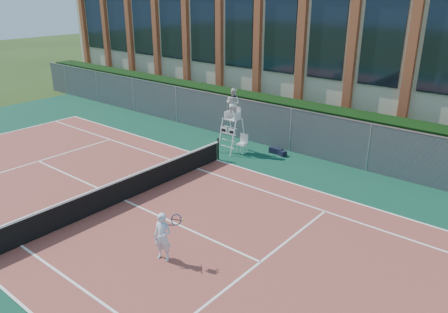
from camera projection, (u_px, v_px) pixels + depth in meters
The scene contains 12 objects.
ground at pixel (125, 201), 16.84m from camera, with size 120.00×120.00×0.00m, color #233814.
apron at pixel (144, 192), 17.56m from camera, with size 36.00×20.00×0.01m, color #0D3B2D.
tennis_court at pixel (124, 200), 16.83m from camera, with size 23.77×10.97×0.02m, color brown.
tennis_net at pixel (123, 188), 16.65m from camera, with size 0.10×11.30×1.10m.
fence at pixel (257, 123), 22.78m from camera, with size 40.00×0.06×2.20m, color #595E60, non-canonical shape.
hedge at pixel (270, 118), 23.64m from camera, with size 40.00×1.40×2.20m, color black.
building at pixel (341, 47), 28.27m from camera, with size 45.00×10.60×8.22m.
umpire_chair at pixel (233, 105), 21.21m from camera, with size 0.90×1.39×3.23m.
plastic_chair at pixel (243, 142), 21.58m from camera, with size 0.48×0.48×0.97m.
sports_bag_near at pixel (276, 151), 21.62m from camera, with size 0.67×0.27×0.29m, color black.
sports_bag_far at pixel (281, 152), 21.43m from camera, with size 0.63×0.27×0.25m, color black.
tennis_player at pixel (163, 237), 12.92m from camera, with size 0.91×0.67×1.55m.
Camera 1 is at (12.57, -9.20, 7.67)m, focal length 35.00 mm.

